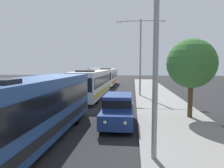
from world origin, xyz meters
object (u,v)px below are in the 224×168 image
object	(u,v)px
box_truck_oncoming	(95,75)
streetlamp_mid	(140,50)
bus_second_in_line	(93,83)
bus_lead	(37,106)
streetlamp_near	(156,31)
roadside_tree	(191,64)
bus_middle	(108,76)
white_suv	(118,109)

from	to	relation	value
box_truck_oncoming	streetlamp_mid	size ratio (longest dim) A/B	0.92
box_truck_oncoming	bus_second_in_line	bearing A→B (deg)	-80.35
bus_lead	streetlamp_near	size ratio (longest dim) A/B	1.41
streetlamp_near	roadside_tree	xyz separation A→B (m)	(3.06, 6.66, -1.11)
streetlamp_mid	bus_middle	bearing A→B (deg)	112.73
bus_second_in_line	box_truck_oncoming	xyz separation A→B (m)	(-3.30, 19.43, 0.02)
bus_middle	streetlamp_near	distance (m)	30.33
bus_middle	box_truck_oncoming	distance (m)	6.06
roadside_tree	streetlamp_mid	bearing A→B (deg)	106.82
bus_lead	streetlamp_mid	xyz separation A→B (m)	(5.40, 15.08, 3.81)
bus_middle	roadside_tree	world-z (taller)	roadside_tree
bus_middle	streetlamp_mid	xyz separation A→B (m)	(5.40, -12.88, 3.81)
box_truck_oncoming	roadside_tree	world-z (taller)	roadside_tree
roadside_tree	streetlamp_near	bearing A→B (deg)	-114.69
box_truck_oncoming	roadside_tree	xyz separation A→B (m)	(11.76, -28.09, 2.06)
bus_middle	white_suv	xyz separation A→B (m)	(3.70, -24.98, -0.66)
bus_lead	box_truck_oncoming	world-z (taller)	bus_lead
bus_middle	bus_lead	bearing A→B (deg)	-90.00
bus_second_in_line	streetlamp_mid	distance (m)	6.77
streetlamp_mid	streetlamp_near	bearing A→B (deg)	-90.00
bus_second_in_line	roadside_tree	world-z (taller)	roadside_tree
bus_second_in_line	streetlamp_near	distance (m)	16.56
streetlamp_near	bus_second_in_line	bearing A→B (deg)	109.40
white_suv	streetlamp_mid	size ratio (longest dim) A/B	0.52
white_suv	box_truck_oncoming	world-z (taller)	box_truck_oncoming
streetlamp_near	white_suv	bearing A→B (deg)	109.93
white_suv	streetlamp_near	size ratio (longest dim) A/B	0.59
roadside_tree	bus_middle	bearing A→B (deg)	110.18
bus_lead	bus_second_in_line	distance (m)	13.61
bus_middle	white_suv	world-z (taller)	bus_middle
bus_lead	streetlamp_mid	world-z (taller)	streetlamp_mid
white_suv	streetlamp_mid	world-z (taller)	streetlamp_mid
bus_second_in_line	streetlamp_near	xyz separation A→B (m)	(5.40, -15.32, 3.19)
bus_middle	roadside_tree	distance (m)	24.61
bus_middle	streetlamp_mid	size ratio (longest dim) A/B	1.27
bus_lead	white_suv	world-z (taller)	bus_lead
bus_middle	streetlamp_near	xyz separation A→B (m)	(5.40, -29.67, 3.19)
box_truck_oncoming	roadside_tree	bearing A→B (deg)	-67.28
white_suv	roadside_tree	world-z (taller)	roadside_tree
bus_second_in_line	roadside_tree	size ratio (longest dim) A/B	2.30
bus_lead	streetlamp_near	bearing A→B (deg)	-17.59
bus_middle	streetlamp_mid	distance (m)	14.48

